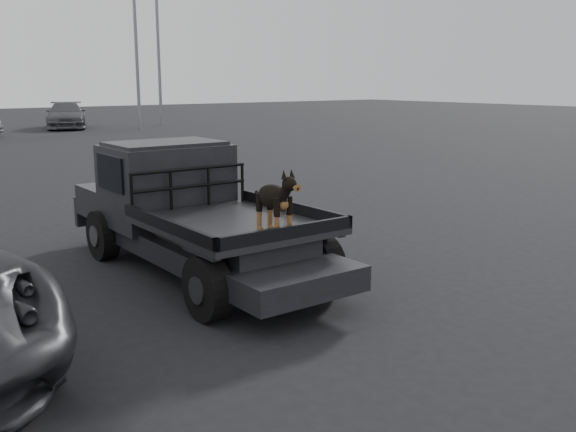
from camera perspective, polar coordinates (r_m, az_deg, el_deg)
ground at (r=7.83m, az=-3.27°, el=-8.20°), size 120.00×120.00×0.00m
flatbed_ute at (r=9.19m, az=-7.96°, el=-2.24°), size 2.00×5.40×0.92m
ute_cab at (r=9.85m, az=-10.79°, el=3.96°), size 1.72×1.30×0.88m
headache_rack at (r=9.21m, az=-8.69°, el=2.45°), size 1.80×0.08×0.55m
dog at (r=7.60m, az=-1.24°, el=1.29°), size 0.32×0.60×0.74m
distant_car_b at (r=38.83m, az=-19.12°, el=8.46°), size 3.57×5.45×1.47m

